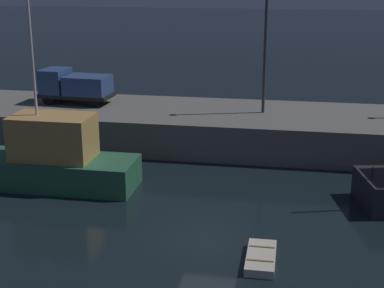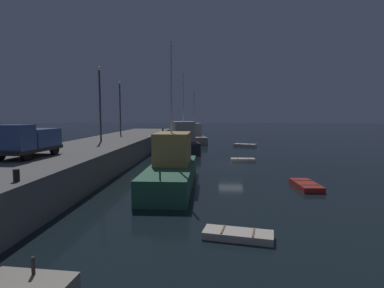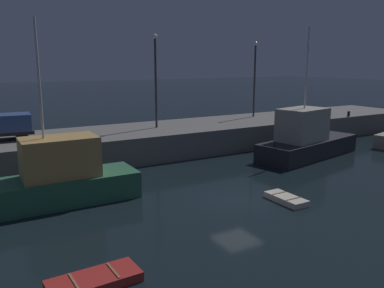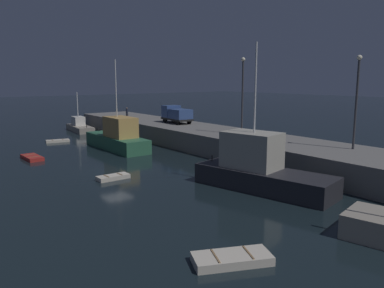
{
  "view_description": "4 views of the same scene",
  "coord_description": "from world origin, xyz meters",
  "views": [
    {
      "loc": [
        3.41,
        -22.4,
        11.26
      ],
      "look_at": [
        -1.83,
        6.63,
        2.31
      ],
      "focal_mm": 53.57,
      "sensor_mm": 36.0,
      "label": 1
    },
    {
      "loc": [
        -32.36,
        2.4,
        5.3
      ],
      "look_at": [
        -1.04,
        4.09,
        2.3
      ],
      "focal_mm": 28.63,
      "sensor_mm": 36.0,
      "label": 2
    },
    {
      "loc": [
        -13.6,
        -18.08,
        8.18
      ],
      "look_at": [
        0.31,
        5.97,
        2.41
      ],
      "focal_mm": 36.87,
      "sensor_mm": 36.0,
      "label": 3
    },
    {
      "loc": [
        31.29,
        -15.21,
        8.38
      ],
      "look_at": [
        1.23,
        7.82,
        1.87
      ],
      "focal_mm": 35.68,
      "sensor_mm": 36.0,
      "label": 4
    }
  ],
  "objects": [
    {
      "name": "lamp_post_west",
      "position": [
        1.49,
        14.54,
        7.15
      ],
      "size": [
        0.44,
        0.44,
        8.33
      ],
      "color": "#38383D",
      "rests_on": "pier_quay"
    },
    {
      "name": "fishing_boat_blue",
      "position": [
        -9.87,
        5.13,
        1.42
      ],
      "size": [
        11.12,
        3.16,
        10.57
      ],
      "color": "#2D6647",
      "rests_on": "ground"
    },
    {
      "name": "utility_truck",
      "position": [
        -11.72,
        15.04,
        3.54
      ],
      "size": [
        5.24,
        2.55,
        2.36
      ],
      "color": "black",
      "rests_on": "pier_quay"
    },
    {
      "name": "rowboat_blue_far",
      "position": [
        2.47,
        -1.53,
        0.18
      ],
      "size": [
        1.17,
        2.71,
        0.39
      ],
      "color": "beige",
      "rests_on": "ground"
    },
    {
      "name": "ground_plane",
      "position": [
        0.0,
        0.0,
        0.0
      ],
      "size": [
        320.0,
        320.0,
        0.0
      ],
      "primitive_type": "plane",
      "color": "black"
    },
    {
      "name": "pier_quay",
      "position": [
        0.0,
        14.37,
        1.15
      ],
      "size": [
        66.64,
        8.09,
        2.3
      ],
      "color": "slate",
      "rests_on": "ground"
    }
  ]
}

